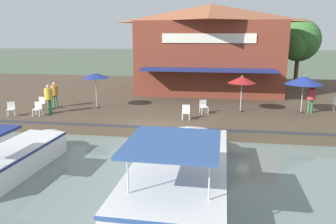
% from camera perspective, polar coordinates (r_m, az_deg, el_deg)
% --- Properties ---
extents(ground_plane, '(220.00, 220.00, 0.00)m').
position_cam_1_polar(ground_plane, '(17.46, -2.67, -4.83)').
color(ground_plane, '#4C5B47').
extents(quay_deck, '(22.00, 56.00, 0.60)m').
position_cam_1_polar(quay_deck, '(27.94, 1.67, 2.72)').
color(quay_deck, '#4C3D2D').
rests_on(quay_deck, ground).
extents(quay_edge_fender, '(0.20, 50.40, 0.10)m').
position_cam_1_polar(quay_edge_fender, '(17.36, -2.63, -2.69)').
color(quay_edge_fender, '#2D2D33').
rests_on(quay_edge_fender, quay_deck).
extents(waterfront_restaurant, '(11.35, 12.26, 7.43)m').
position_cam_1_polar(waterfront_restaurant, '(29.93, 7.28, 11.18)').
color(waterfront_restaurant, brown).
rests_on(waterfront_restaurant, quay_deck).
extents(patio_umbrella_mid_patio_left, '(1.80, 1.80, 2.42)m').
position_cam_1_polar(patio_umbrella_mid_patio_left, '(22.36, -12.52, 6.21)').
color(patio_umbrella_mid_patio_left, '#B7B7B7').
rests_on(patio_umbrella_mid_patio_left, quay_deck).
extents(patio_umbrella_mid_patio_right, '(1.77, 1.77, 2.33)m').
position_cam_1_polar(patio_umbrella_mid_patio_right, '(21.23, 12.76, 5.49)').
color(patio_umbrella_mid_patio_right, '#B7B7B7').
rests_on(patio_umbrella_mid_patio_right, quay_deck).
extents(patio_umbrella_near_quay_edge, '(2.29, 2.29, 2.38)m').
position_cam_1_polar(patio_umbrella_near_quay_edge, '(22.12, 22.58, 5.15)').
color(patio_umbrella_near_quay_edge, '#B7B7B7').
rests_on(patio_umbrella_near_quay_edge, quay_deck).
extents(cafe_chair_mid_patio, '(0.46, 0.46, 0.85)m').
position_cam_1_polar(cafe_chair_mid_patio, '(19.08, 3.15, 0.09)').
color(cafe_chair_mid_patio, white).
rests_on(cafe_chair_mid_patio, quay_deck).
extents(cafe_chair_far_corner_seat, '(0.58, 0.58, 0.85)m').
position_cam_1_polar(cafe_chair_far_corner_seat, '(22.08, -25.67, 0.60)').
color(cafe_chair_far_corner_seat, white).
rests_on(cafe_chair_far_corner_seat, quay_deck).
extents(cafe_chair_back_row_seat, '(0.58, 0.58, 0.85)m').
position_cam_1_polar(cafe_chair_back_row_seat, '(20.63, 6.22, 1.04)').
color(cafe_chair_back_row_seat, white).
rests_on(cafe_chair_back_row_seat, quay_deck).
extents(cafe_chair_under_first_umbrella, '(0.49, 0.49, 0.85)m').
position_cam_1_polar(cafe_chair_under_first_umbrella, '(23.01, -21.22, 1.49)').
color(cafe_chair_under_first_umbrella, white).
rests_on(cafe_chair_under_first_umbrella, quay_deck).
extents(cafe_chair_beside_entrance, '(0.47, 0.47, 0.85)m').
position_cam_1_polar(cafe_chair_beside_entrance, '(21.47, -21.74, 0.65)').
color(cafe_chair_beside_entrance, white).
rests_on(cafe_chair_beside_entrance, quay_deck).
extents(person_near_entrance, '(0.50, 0.50, 1.78)m').
position_cam_1_polar(person_near_entrance, '(22.38, 23.69, 2.65)').
color(person_near_entrance, '#337547').
rests_on(person_near_entrance, quay_deck).
extents(person_mid_patio, '(0.49, 0.49, 1.72)m').
position_cam_1_polar(person_mid_patio, '(23.55, -19.15, 3.40)').
color(person_mid_patio, '#337547').
rests_on(person_mid_patio, quay_deck).
extents(person_at_quay_edge, '(0.51, 0.51, 1.81)m').
position_cam_1_polar(person_at_quay_edge, '(21.83, -20.07, 2.78)').
color(person_at_quay_edge, '#337547').
rests_on(person_at_quay_edge, quay_deck).
extents(motorboat_outer_channel, '(9.10, 3.28, 2.44)m').
position_cam_1_polar(motorboat_outer_channel, '(12.25, 2.78, -9.18)').
color(motorboat_outer_channel, silver).
rests_on(motorboat_outer_channel, river_water).
extents(motorboat_second_along, '(6.16, 2.09, 2.06)m').
position_cam_1_polar(motorboat_second_along, '(14.95, -24.11, -6.67)').
color(motorboat_second_along, silver).
rests_on(motorboat_second_along, river_water).
extents(tree_downstream_bank, '(4.20, 4.00, 6.33)m').
position_cam_1_polar(tree_downstream_bank, '(34.05, 21.65, 11.35)').
color(tree_downstream_bank, brown).
rests_on(tree_downstream_bank, quay_deck).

